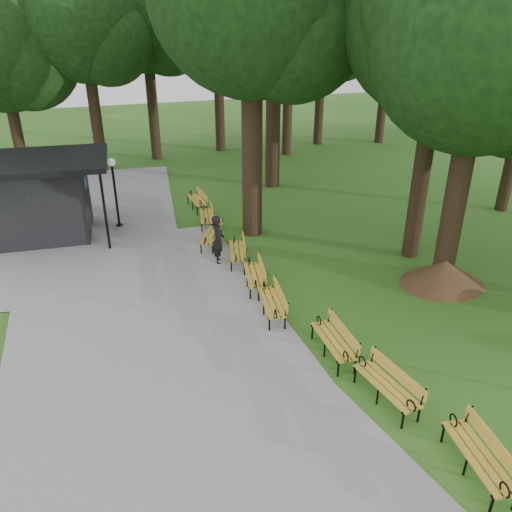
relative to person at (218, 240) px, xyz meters
name	(u,v)px	position (x,y,z in m)	size (l,w,h in m)	color
ground	(338,380)	(0.64, -7.27, -0.90)	(100.00, 100.00, 0.00)	#2D641C
path	(147,348)	(-3.36, -4.27, -0.87)	(12.00, 38.00, 0.06)	gray
person	(218,240)	(0.00, 0.00, 0.00)	(0.65, 0.43, 1.79)	black
kiosk	(35,198)	(-5.87, 5.16, 0.70)	(5.09, 4.42, 3.18)	black
lamp_post	(113,178)	(-2.83, 4.92, 1.24)	(0.32, 0.32, 2.94)	black
dirt_mound	(444,272)	(6.32, -4.30, -0.47)	(2.41, 2.41, 0.84)	#47301C
bench_1	(478,456)	(1.63, -10.56, -0.46)	(1.90, 0.64, 0.88)	gold
bench_2	(386,386)	(1.23, -8.27, -0.46)	(1.90, 0.64, 0.88)	gold
bench_3	(333,341)	(1.00, -6.33, -0.46)	(1.90, 0.64, 0.88)	gold
bench_4	(271,302)	(0.31, -3.98, -0.46)	(1.90, 0.64, 0.88)	gold
bench_5	(254,275)	(0.49, -2.18, -0.46)	(1.90, 0.64, 0.88)	gold
bench_6	(237,251)	(0.62, -0.20, -0.46)	(1.90, 0.64, 0.88)	gold
bench_7	(211,235)	(0.20, 1.52, -0.46)	(1.90, 0.64, 0.88)	gold
bench_8	(206,216)	(0.64, 3.66, -0.46)	(1.90, 0.64, 0.88)	gold
bench_9	(197,200)	(0.85, 5.86, -0.46)	(1.90, 0.64, 0.88)	gold
lawn_tree_0	(484,41)	(6.59, -3.97, 6.43)	(6.34, 6.34, 10.55)	black
lawn_tree_1	(445,17)	(6.80, -2.03, 7.07)	(6.23, 6.23, 11.13)	black
tree_backdrop	(255,20)	(7.73, 15.69, 7.24)	(36.30, 10.11, 16.27)	black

